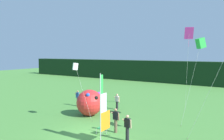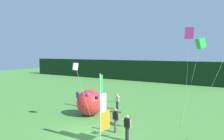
{
  "view_description": "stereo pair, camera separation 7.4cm",
  "coord_description": "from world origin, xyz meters",
  "px_view_note": "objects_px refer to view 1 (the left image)",
  "views": [
    {
      "loc": [
        9.69,
        -11.96,
        5.49
      ],
      "look_at": [
        0.13,
        2.6,
        4.21
      ],
      "focal_mm": 36.49,
      "sensor_mm": 36.0,
      "label": 1
    },
    {
      "loc": [
        9.75,
        -11.92,
        5.49
      ],
      "look_at": [
        0.13,
        2.6,
        4.21
      ],
      "focal_mm": 36.49,
      "sensor_mm": 36.0,
      "label": 2
    }
  ],
  "objects_px": {
    "inflatable_balloon": "(90,103)",
    "kite_green_box_2": "(201,43)",
    "banner_flag": "(103,110)",
    "folding_chair": "(102,126)",
    "kite_white_box_1": "(75,67)",
    "person_mid_field": "(78,98)",
    "person_far_right": "(127,127)",
    "kite_magenta_diamond_3": "(189,36)",
    "person_near_banner": "(116,120)",
    "person_far_left": "(117,101)"
  },
  "relations": [
    {
      "from": "inflatable_balloon",
      "to": "kite_green_box_2",
      "type": "height_order",
      "value": "kite_green_box_2"
    },
    {
      "from": "banner_flag",
      "to": "folding_chair",
      "type": "distance_m",
      "value": 2.27
    },
    {
      "from": "inflatable_balloon",
      "to": "kite_white_box_1",
      "type": "distance_m",
      "value": 3.75
    },
    {
      "from": "folding_chair",
      "to": "banner_flag",
      "type": "bearing_deg",
      "value": -51.73
    },
    {
      "from": "person_mid_field",
      "to": "person_far_right",
      "type": "height_order",
      "value": "person_far_right"
    },
    {
      "from": "kite_magenta_diamond_3",
      "to": "person_near_banner",
      "type": "bearing_deg",
      "value": -107.28
    },
    {
      "from": "banner_flag",
      "to": "kite_white_box_1",
      "type": "bearing_deg",
      "value": 150.85
    },
    {
      "from": "kite_magenta_diamond_3",
      "to": "folding_chair",
      "type": "bearing_deg",
      "value": -109.67
    },
    {
      "from": "banner_flag",
      "to": "person_far_right",
      "type": "height_order",
      "value": "banner_flag"
    },
    {
      "from": "person_mid_field",
      "to": "folding_chair",
      "type": "xyz_separation_m",
      "value": [
        6.89,
        -5.23,
        -0.36
      ]
    },
    {
      "from": "person_far_left",
      "to": "inflatable_balloon",
      "type": "bearing_deg",
      "value": -105.44
    },
    {
      "from": "person_far_left",
      "to": "kite_green_box_2",
      "type": "xyz_separation_m",
      "value": [
        7.81,
        -0.82,
        5.4
      ]
    },
    {
      "from": "inflatable_balloon",
      "to": "kite_white_box_1",
      "type": "bearing_deg",
      "value": -87.97
    },
    {
      "from": "banner_flag",
      "to": "kite_white_box_1",
      "type": "xyz_separation_m",
      "value": [
        -4.54,
        2.53,
        2.35
      ]
    },
    {
      "from": "person_near_banner",
      "to": "person_far_right",
      "type": "xyz_separation_m",
      "value": [
        1.46,
        -0.94,
        -0.01
      ]
    },
    {
      "from": "person_mid_field",
      "to": "kite_magenta_diamond_3",
      "type": "height_order",
      "value": "kite_magenta_diamond_3"
    },
    {
      "from": "banner_flag",
      "to": "person_far_right",
      "type": "relative_size",
      "value": 2.57
    },
    {
      "from": "person_far_right",
      "to": "kite_green_box_2",
      "type": "distance_m",
      "value": 8.33
    },
    {
      "from": "person_mid_field",
      "to": "folding_chair",
      "type": "relative_size",
      "value": 1.84
    },
    {
      "from": "banner_flag",
      "to": "kite_green_box_2",
      "type": "relative_size",
      "value": 0.65
    },
    {
      "from": "person_near_banner",
      "to": "person_far_right",
      "type": "bearing_deg",
      "value": -32.9
    },
    {
      "from": "banner_flag",
      "to": "person_far_right",
      "type": "distance_m",
      "value": 1.92
    },
    {
      "from": "person_mid_field",
      "to": "kite_green_box_2",
      "type": "relative_size",
      "value": 0.25
    },
    {
      "from": "person_near_banner",
      "to": "folding_chair",
      "type": "height_order",
      "value": "person_near_banner"
    },
    {
      "from": "person_near_banner",
      "to": "person_far_left",
      "type": "xyz_separation_m",
      "value": [
        -3.35,
        5.54,
        -0.08
      ]
    },
    {
      "from": "kite_magenta_diamond_3",
      "to": "kite_white_box_1",
      "type": "bearing_deg",
      "value": -130.67
    },
    {
      "from": "person_far_right",
      "to": "kite_green_box_2",
      "type": "xyz_separation_m",
      "value": [
        3.0,
        5.66,
        5.33
      ]
    },
    {
      "from": "folding_chair",
      "to": "person_far_right",
      "type": "bearing_deg",
      "value": -6.16
    },
    {
      "from": "person_near_banner",
      "to": "person_far_left",
      "type": "bearing_deg",
      "value": 121.21
    },
    {
      "from": "banner_flag",
      "to": "person_mid_field",
      "type": "bearing_deg",
      "value": 140.49
    },
    {
      "from": "banner_flag",
      "to": "person_mid_field",
      "type": "xyz_separation_m",
      "value": [
        -7.92,
        6.53,
        -1.19
      ]
    },
    {
      "from": "inflatable_balloon",
      "to": "kite_magenta_diamond_3",
      "type": "distance_m",
      "value": 10.88
    },
    {
      "from": "banner_flag",
      "to": "person_far_right",
      "type": "bearing_deg",
      "value": 44.87
    },
    {
      "from": "banner_flag",
      "to": "inflatable_balloon",
      "type": "relative_size",
      "value": 1.87
    },
    {
      "from": "kite_white_box_1",
      "to": "kite_magenta_diamond_3",
      "type": "relative_size",
      "value": 0.6
    },
    {
      "from": "folding_chair",
      "to": "kite_magenta_diamond_3",
      "type": "xyz_separation_m",
      "value": [
        3.26,
        9.12,
        6.57
      ]
    },
    {
      "from": "person_far_left",
      "to": "kite_green_box_2",
      "type": "distance_m",
      "value": 9.53
    },
    {
      "from": "person_far_right",
      "to": "kite_magenta_diamond_3",
      "type": "height_order",
      "value": "kite_magenta_diamond_3"
    },
    {
      "from": "person_near_banner",
      "to": "person_mid_field",
      "type": "relative_size",
      "value": 1.04
    },
    {
      "from": "inflatable_balloon",
      "to": "folding_chair",
      "type": "distance_m",
      "value": 4.77
    },
    {
      "from": "kite_white_box_1",
      "to": "kite_green_box_2",
      "type": "relative_size",
      "value": 0.71
    },
    {
      "from": "banner_flag",
      "to": "person_far_left",
      "type": "relative_size",
      "value": 2.79
    },
    {
      "from": "banner_flag",
      "to": "person_mid_field",
      "type": "height_order",
      "value": "banner_flag"
    },
    {
      "from": "kite_green_box_2",
      "to": "kite_magenta_diamond_3",
      "type": "height_order",
      "value": "kite_magenta_diamond_3"
    },
    {
      "from": "person_far_left",
      "to": "kite_white_box_1",
      "type": "bearing_deg",
      "value": -99.17
    },
    {
      "from": "person_near_banner",
      "to": "person_far_right",
      "type": "relative_size",
      "value": 1.01
    },
    {
      "from": "banner_flag",
      "to": "kite_white_box_1",
      "type": "height_order",
      "value": "kite_white_box_1"
    },
    {
      "from": "inflatable_balloon",
      "to": "kite_green_box_2",
      "type": "relative_size",
      "value": 0.35
    },
    {
      "from": "person_far_right",
      "to": "person_near_banner",
      "type": "bearing_deg",
      "value": 147.1
    },
    {
      "from": "person_near_banner",
      "to": "person_far_left",
      "type": "height_order",
      "value": "person_near_banner"
    }
  ]
}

